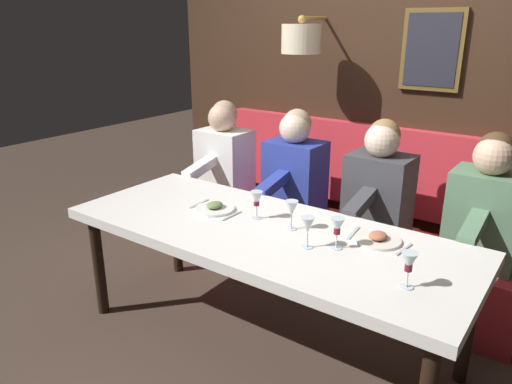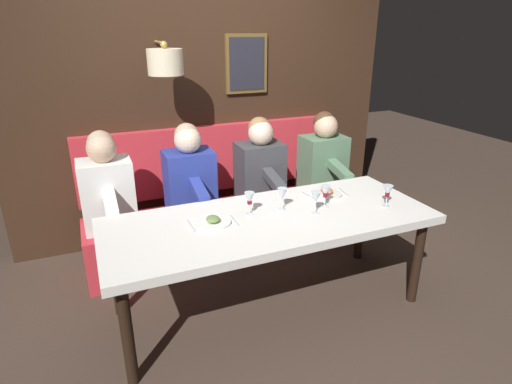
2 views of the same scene
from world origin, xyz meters
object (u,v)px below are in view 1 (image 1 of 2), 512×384
object	(u,v)px
dining_table	(263,239)
diner_near	(379,184)
diner_middle	(295,168)
wine_glass_1	(292,209)
diner_far	(224,154)
wine_glass_3	(337,227)
wine_glass_0	(308,226)
wine_glass_4	(257,199)
wine_glass_2	(409,263)
diner_nearest	(486,205)

from	to	relation	value
dining_table	diner_near	world-z (taller)	diner_near
diner_middle	wine_glass_1	world-z (taller)	diner_middle
diner_far	wine_glass_3	size ratio (longest dim) A/B	4.82
diner_middle	wine_glass_0	xyz separation A→B (m)	(-0.95, -0.65, 0.04)
dining_table	wine_glass_1	xyz separation A→B (m)	(0.08, -0.13, 0.18)
diner_middle	wine_glass_4	bearing A→B (deg)	-164.05
dining_table	wine_glass_3	size ratio (longest dim) A/B	13.91
diner_near	diner_far	world-z (taller)	same
dining_table	wine_glass_1	size ratio (longest dim) A/B	13.91
diner_near	wine_glass_0	size ratio (longest dim) A/B	4.82
diner_far	wine_glass_2	size ratio (longest dim) A/B	4.82
diner_near	wine_glass_4	world-z (taller)	diner_near
wine_glass_0	wine_glass_3	bearing A→B (deg)	-58.73
diner_middle	wine_glass_4	world-z (taller)	diner_middle
diner_near	wine_glass_0	distance (m)	0.95
dining_table	wine_glass_3	bearing A→B (deg)	-88.86
diner_middle	wine_glass_1	bearing A→B (deg)	-149.70
dining_table	diner_far	size ratio (longest dim) A/B	2.88
wine_glass_0	wine_glass_3	world-z (taller)	same
diner_near	diner_far	distance (m)	1.30
wine_glass_1	wine_glass_3	bearing A→B (deg)	-103.07
wine_glass_0	wine_glass_4	bearing A→B (deg)	69.22
wine_glass_0	diner_near	bearing A→B (deg)	0.80
wine_glass_1	wine_glass_3	size ratio (longest dim) A/B	1.00
diner_nearest	wine_glass_2	xyz separation A→B (m)	(-1.04, 0.10, 0.04)
wine_glass_3	wine_glass_2	bearing A→B (deg)	-111.76
wine_glass_1	diner_far	bearing A→B (deg)	54.64
diner_middle	wine_glass_3	size ratio (longest dim) A/B	4.82
dining_table	diner_middle	bearing A→B (deg)	21.11
dining_table	wine_glass_4	bearing A→B (deg)	50.38
wine_glass_1	wine_glass_4	world-z (taller)	same
wine_glass_2	wine_glass_3	xyz separation A→B (m)	(0.17, 0.42, -0.00)
diner_nearest	wine_glass_3	xyz separation A→B (m)	(-0.87, 0.51, 0.04)
wine_glass_3	dining_table	bearing A→B (deg)	91.14
diner_far	wine_glass_4	xyz separation A→B (m)	(-0.79, -0.89, 0.04)
diner_nearest	wine_glass_4	distance (m)	1.32
diner_middle	wine_glass_1	distance (m)	0.93
wine_glass_3	diner_nearest	bearing A→B (deg)	-30.38
wine_glass_2	dining_table	bearing A→B (deg)	79.54
diner_nearest	wine_glass_0	xyz separation A→B (m)	(-0.95, 0.64, 0.04)
diner_nearest	wine_glass_4	world-z (taller)	diner_nearest
dining_table	diner_near	bearing A→B (deg)	-18.77
diner_nearest	wine_glass_1	size ratio (longest dim) A/B	4.82
diner_far	wine_glass_4	distance (m)	1.18
diner_near	dining_table	bearing A→B (deg)	161.23
diner_near	diner_middle	xyz separation A→B (m)	(0.00, 0.64, 0.00)
diner_middle	diner_near	bearing A→B (deg)	-90.00
dining_table	wine_glass_2	distance (m)	0.89
wine_glass_2	diner_far	bearing A→B (deg)	60.74
diner_far	wine_glass_2	world-z (taller)	diner_far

